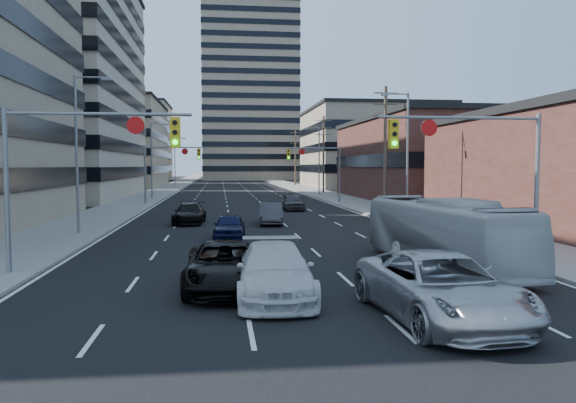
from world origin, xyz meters
The scene contains 31 objects.
ground centered at (0.00, 0.00, 0.00)m, with size 400.00×400.00×0.00m, color black.
road_surface centered at (0.00, 130.00, 0.01)m, with size 18.00×300.00×0.02m, color black.
sidewalk_left centered at (-11.50, 130.00, 0.07)m, with size 5.00×300.00×0.15m, color slate.
sidewalk_right centered at (11.50, 130.00, 0.07)m, with size 5.00×300.00×0.15m, color slate.
office_left_mid centered at (-27.00, 60.00, 14.00)m, with size 26.00×34.00×28.00m, color #ADA089.
office_left_far centered at (-24.00, 100.00, 8.00)m, with size 20.00×30.00×16.00m, color gray.
storefront_right_mid centered at (24.00, 50.00, 4.50)m, with size 20.00×30.00×9.00m, color #472119.
office_right_far centered at (25.00, 88.00, 7.00)m, with size 22.00×28.00×14.00m, color gray.
apartment_tower centered at (6.00, 150.00, 29.00)m, with size 26.00×26.00×58.00m, color gray.
bg_block_left centered at (-28.00, 140.00, 10.00)m, with size 24.00×24.00×20.00m, color #ADA089.
bg_block_right centered at (32.00, 130.00, 6.00)m, with size 22.00×22.00×12.00m, color gray.
signal_near_left centered at (-7.45, 8.00, 4.33)m, with size 6.59×0.33×6.00m.
signal_near_right centered at (7.45, 8.00, 4.33)m, with size 6.59×0.33×6.00m.
signal_far_left centered at (-7.68, 45.00, 4.30)m, with size 6.09×0.33×6.00m.
signal_far_right centered at (7.68, 45.00, 4.30)m, with size 6.09×0.33×6.00m.
utility_pole_block centered at (12.20, 36.00, 5.78)m, with size 2.20×0.28×11.00m.
utility_pole_midblock centered at (12.20, 66.00, 5.78)m, with size 2.20×0.28×11.00m.
utility_pole_distant centered at (12.20, 96.00, 5.78)m, with size 2.20×0.28×11.00m.
streetlight_left_near centered at (-10.34, 20.00, 5.05)m, with size 2.03×0.22×9.00m.
streetlight_left_mid centered at (-10.34, 55.00, 5.05)m, with size 2.03×0.22×9.00m.
streetlight_left_far centered at (-10.34, 90.00, 5.05)m, with size 2.03×0.22×9.00m.
streetlight_right_near centered at (10.34, 25.00, 5.05)m, with size 2.03×0.22×9.00m.
streetlight_right_far centered at (10.34, 60.00, 5.05)m, with size 2.03×0.22×9.00m.
black_pickup centered at (-2.35, 4.83, 0.76)m, with size 2.51×5.45×1.52m, color black.
white_van centered at (-0.90, 3.57, 0.80)m, with size 2.24×5.50×1.60m, color silver.
silver_suv centered at (3.04, 0.64, 0.86)m, with size 2.84×6.17×1.71m, color #B3B4B8.
transit_bus centered at (6.01, 7.63, 1.35)m, with size 2.28×9.73×2.71m, color #BDBDBD.
sedan_blue centered at (-2.00, 17.33, 0.69)m, with size 1.62×4.04×1.38m, color black.
sedan_grey_center centered at (0.90, 24.56, 0.72)m, with size 1.52×4.36×1.44m, color #38383B.
sedan_black_far centered at (-4.56, 25.73, 0.70)m, with size 1.96×4.82×1.40m, color black.
sedan_grey_right centered at (3.88, 36.28, 0.75)m, with size 1.77×4.41×1.50m, color #393A3C.
Camera 1 is at (-2.50, -12.88, 3.94)m, focal length 35.00 mm.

